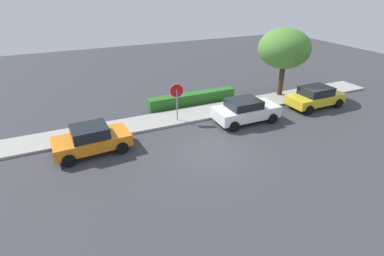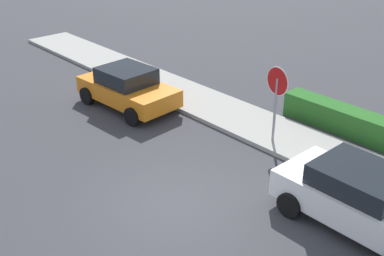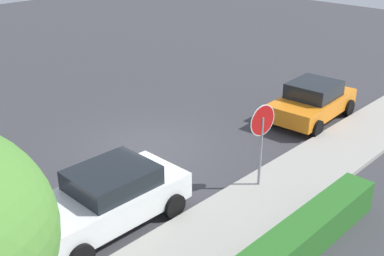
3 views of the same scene
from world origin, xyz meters
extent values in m
plane|color=#38383D|center=(0.00, 0.00, 0.00)|extent=(60.00, 60.00, 0.00)
cube|color=#9E9B93|center=(0.00, 4.82, 0.07)|extent=(32.00, 2.17, 0.14)
cylinder|color=gray|center=(-0.37, 4.28, 1.09)|extent=(0.08, 0.08, 2.17)
cylinder|color=white|center=(-0.37, 4.28, 2.09)|extent=(0.87, 0.14, 0.88)
cylinder|color=red|center=(-0.37, 4.28, 2.09)|extent=(0.82, 0.14, 0.82)
cube|color=white|center=(3.63, 2.60, 0.65)|extent=(4.12, 1.89, 0.70)
cube|color=black|center=(3.41, 2.60, 1.25)|extent=(1.99, 1.64, 0.49)
cylinder|color=black|center=(2.24, 3.54, 0.32)|extent=(0.64, 0.23, 0.64)
cylinder|color=black|center=(2.22, 1.69, 0.32)|extent=(0.64, 0.23, 0.64)
cube|color=orange|center=(-5.74, 2.71, 0.61)|extent=(3.92, 2.01, 0.61)
cube|color=black|center=(-5.79, 2.71, 1.19)|extent=(1.88, 1.68, 0.55)
cylinder|color=black|center=(-4.50, 3.68, 0.32)|extent=(0.65, 0.26, 0.64)
cylinder|color=black|center=(-4.39, 1.89, 0.32)|extent=(0.65, 0.26, 0.64)
cylinder|color=black|center=(-7.09, 3.53, 0.32)|extent=(0.65, 0.26, 0.64)
cylinder|color=black|center=(-6.99, 1.74, 0.32)|extent=(0.65, 0.26, 0.64)
cube|color=#286623|center=(1.77, 6.67, 0.42)|extent=(6.58, 0.77, 0.83)
camera|label=1|loc=(-6.63, -11.78, 8.09)|focal=28.00mm
camera|label=2|loc=(7.63, -6.47, 7.11)|focal=45.00mm
camera|label=3|loc=(9.39, 11.04, 7.10)|focal=45.00mm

